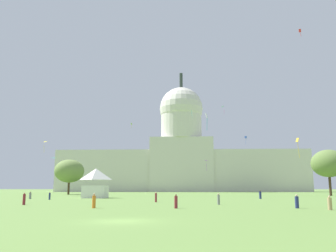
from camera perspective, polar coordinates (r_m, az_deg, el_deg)
ground_plane at (r=26.78m, az=-7.30°, el=-14.87°), size 800.00×800.00×0.00m
capitol_building at (r=195.94m, az=2.18°, el=-4.95°), size 133.84×23.94×66.45m
event_tent at (r=84.31m, az=-11.50°, el=-8.90°), size 5.45×5.23×6.66m
tree_east_near at (r=113.03m, az=24.27°, el=-5.48°), size 12.81×12.78×13.14m
tree_west_near at (r=126.65m, az=-15.49°, el=-6.96°), size 13.63×13.78×11.74m
person_navy_front_center at (r=75.12m, az=-18.40°, el=-10.59°), size 0.44×0.44×1.51m
person_grey_near_tent at (r=80.83m, az=-21.17°, el=-10.35°), size 0.51×0.51×1.51m
person_navy_near_tree_west at (r=78.91m, az=14.54°, el=-10.63°), size 0.50×0.50×1.78m
person_maroon_lawn_far_left at (r=59.62m, az=-1.94°, el=-11.32°), size 0.34×0.34×1.68m
person_maroon_near_tree_east at (r=54.16m, az=-22.02°, el=-10.78°), size 0.40×0.40×1.73m
person_navy_front_left at (r=45.02m, az=19.91°, el=-11.37°), size 0.56×0.56×1.58m
person_tan_mid_center at (r=43.09m, az=24.45°, el=-11.21°), size 0.54×0.54×1.53m
person_maroon_mid_left at (r=42.24m, az=1.28°, el=-12.04°), size 0.53×0.53×1.62m
person_grey_back_center at (r=51.69m, az=8.09°, el=-11.55°), size 0.51×0.51×1.57m
person_orange_front_right at (r=43.64m, az=-11.76°, el=-11.72°), size 0.55×0.55×1.70m
kite_cyan_mid at (r=152.23m, az=3.81°, el=2.17°), size 0.45×0.89×3.10m
kite_blue_mid at (r=166.98m, az=12.33°, el=-1.78°), size 1.11×1.10×3.90m
kite_white_low at (r=71.97m, az=6.19°, el=1.30°), size 0.51×0.77×3.56m
kite_yellow_low at (r=116.72m, az=-19.26°, el=-2.73°), size 1.46×1.28×2.94m
kite_violet_low at (r=116.85m, az=6.22°, el=-5.73°), size 1.36×0.95×3.10m
kite_turquoise_low at (r=98.88m, az=-17.81°, el=-5.14°), size 1.35×1.15×0.18m
kite_green_mid at (r=137.48m, az=9.01°, el=2.95°), size 1.47×1.92×2.98m
kite_red_high at (r=110.58m, az=20.35°, el=14.03°), size 0.77×0.46×2.29m
kite_gold_low at (r=72.06m, az=20.03°, el=-2.59°), size 0.61×0.67×3.77m
kite_lime_mid at (r=176.25m, az=-5.87°, el=0.21°), size 0.71×0.76×3.35m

